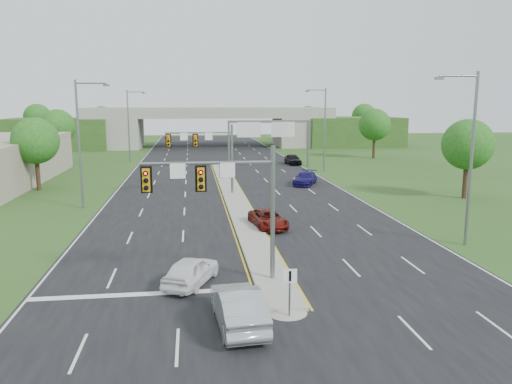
{
  "coord_description": "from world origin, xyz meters",
  "views": [
    {
      "loc": [
        -4.02,
        -24.24,
        9.1
      ],
      "look_at": [
        0.38,
        9.42,
        3.0
      ],
      "focal_mm": 35.0,
      "sensor_mm": 36.0,
      "label": 1
    }
  ],
  "objects_px": {
    "signal_mast_near": "(228,193)",
    "signal_mast_far": "(209,148)",
    "car_far_a": "(268,219)",
    "sign_gantry": "(268,131)",
    "car_white": "(191,271)",
    "car_far_c": "(293,159)",
    "keep_right_sign": "(290,284)",
    "overpass": "(210,130)",
    "car_silver": "(238,306)",
    "car_far_b": "(305,178)"
  },
  "relations": [
    {
      "from": "signal_mast_near",
      "to": "signal_mast_far",
      "type": "height_order",
      "value": "same"
    },
    {
      "from": "car_far_a",
      "to": "sign_gantry",
      "type": "bearing_deg",
      "value": 73.17
    },
    {
      "from": "sign_gantry",
      "to": "car_white",
      "type": "relative_size",
      "value": 2.74
    },
    {
      "from": "signal_mast_far",
      "to": "car_far_c",
      "type": "bearing_deg",
      "value": 60.43
    },
    {
      "from": "keep_right_sign",
      "to": "sign_gantry",
      "type": "xyz_separation_m",
      "value": [
        6.68,
        49.45,
        3.72
      ]
    },
    {
      "from": "signal_mast_far",
      "to": "overpass",
      "type": "height_order",
      "value": "overpass"
    },
    {
      "from": "keep_right_sign",
      "to": "car_silver",
      "type": "distance_m",
      "value": 2.37
    },
    {
      "from": "car_far_a",
      "to": "car_silver",
      "type": "bearing_deg",
      "value": -111.24
    },
    {
      "from": "signal_mast_near",
      "to": "car_far_b",
      "type": "height_order",
      "value": "signal_mast_near"
    },
    {
      "from": "signal_mast_far",
      "to": "sign_gantry",
      "type": "distance_m",
      "value": 21.91
    },
    {
      "from": "keep_right_sign",
      "to": "car_silver",
      "type": "relative_size",
      "value": 0.44
    },
    {
      "from": "signal_mast_near",
      "to": "car_far_c",
      "type": "relative_size",
      "value": 1.56
    },
    {
      "from": "car_white",
      "to": "car_far_a",
      "type": "height_order",
      "value": "car_white"
    },
    {
      "from": "keep_right_sign",
      "to": "car_white",
      "type": "height_order",
      "value": "keep_right_sign"
    },
    {
      "from": "overpass",
      "to": "car_far_a",
      "type": "distance_m",
      "value": 68.98
    },
    {
      "from": "car_far_a",
      "to": "car_far_c",
      "type": "xyz_separation_m",
      "value": [
        9.5,
        37.21,
        0.13
      ]
    },
    {
      "from": "car_silver",
      "to": "car_far_a",
      "type": "xyz_separation_m",
      "value": [
        3.74,
        16.04,
        -0.19
      ]
    },
    {
      "from": "signal_mast_far",
      "to": "car_far_a",
      "type": "xyz_separation_m",
      "value": [
        3.76,
        -13.83,
        -4.07
      ]
    },
    {
      "from": "overpass",
      "to": "keep_right_sign",
      "type": "bearing_deg",
      "value": -90.0
    },
    {
      "from": "sign_gantry",
      "to": "overpass",
      "type": "relative_size",
      "value": 0.14
    },
    {
      "from": "car_far_c",
      "to": "car_far_a",
      "type": "bearing_deg",
      "value": -108.31
    },
    {
      "from": "signal_mast_far",
      "to": "sign_gantry",
      "type": "relative_size",
      "value": 0.6
    },
    {
      "from": "car_white",
      "to": "car_far_a",
      "type": "distance_m",
      "value": 12.4
    },
    {
      "from": "car_silver",
      "to": "car_far_a",
      "type": "relative_size",
      "value": 1.09
    },
    {
      "from": "car_silver",
      "to": "car_far_a",
      "type": "distance_m",
      "value": 16.47
    },
    {
      "from": "car_silver",
      "to": "car_far_a",
      "type": "bearing_deg",
      "value": -108.04
    },
    {
      "from": "overpass",
      "to": "car_far_b",
      "type": "bearing_deg",
      "value": -80.25
    },
    {
      "from": "overpass",
      "to": "car_far_c",
      "type": "bearing_deg",
      "value": -70.86
    },
    {
      "from": "overpass",
      "to": "car_silver",
      "type": "bearing_deg",
      "value": -91.51
    },
    {
      "from": "keep_right_sign",
      "to": "car_far_c",
      "type": "distance_m",
      "value": 53.97
    },
    {
      "from": "signal_mast_near",
      "to": "car_silver",
      "type": "height_order",
      "value": "signal_mast_near"
    },
    {
      "from": "signal_mast_far",
      "to": "car_far_c",
      "type": "height_order",
      "value": "signal_mast_far"
    },
    {
      "from": "car_white",
      "to": "car_far_b",
      "type": "relative_size",
      "value": 0.86
    },
    {
      "from": "signal_mast_far",
      "to": "sign_gantry",
      "type": "bearing_deg",
      "value": 65.89
    },
    {
      "from": "signal_mast_near",
      "to": "car_silver",
      "type": "bearing_deg",
      "value": -89.71
    },
    {
      "from": "signal_mast_near",
      "to": "car_far_c",
      "type": "distance_m",
      "value": 50.32
    },
    {
      "from": "keep_right_sign",
      "to": "car_far_b",
      "type": "xyz_separation_m",
      "value": [
        8.61,
        34.42,
        -0.78
      ]
    },
    {
      "from": "sign_gantry",
      "to": "car_far_b",
      "type": "height_order",
      "value": "sign_gantry"
    },
    {
      "from": "signal_mast_far",
      "to": "car_white",
      "type": "distance_m",
      "value": 25.26
    },
    {
      "from": "signal_mast_far",
      "to": "keep_right_sign",
      "type": "relative_size",
      "value": 3.18
    },
    {
      "from": "signal_mast_far",
      "to": "car_silver",
      "type": "xyz_separation_m",
      "value": [
        0.02,
        -29.87,
        -3.88
      ]
    },
    {
      "from": "signal_mast_near",
      "to": "car_white",
      "type": "relative_size",
      "value": 1.65
    },
    {
      "from": "overpass",
      "to": "signal_mast_near",
      "type": "bearing_deg",
      "value": -91.62
    },
    {
      "from": "sign_gantry",
      "to": "car_white",
      "type": "bearing_deg",
      "value": -103.58
    },
    {
      "from": "overpass",
      "to": "car_white",
      "type": "distance_m",
      "value": 80.1
    },
    {
      "from": "car_far_a",
      "to": "signal_mast_far",
      "type": "bearing_deg",
      "value": 97.1
    },
    {
      "from": "signal_mast_near",
      "to": "overpass",
      "type": "height_order",
      "value": "overpass"
    },
    {
      "from": "signal_mast_near",
      "to": "car_far_b",
      "type": "xyz_separation_m",
      "value": [
        10.88,
        29.97,
        -3.99
      ]
    },
    {
      "from": "car_far_b",
      "to": "signal_mast_near",
      "type": "bearing_deg",
      "value": -85.07
    },
    {
      "from": "car_far_c",
      "to": "car_white",
      "type": "bearing_deg",
      "value": -111.43
    }
  ]
}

